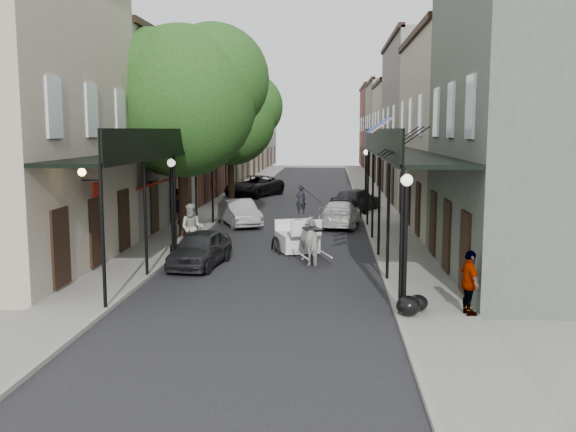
% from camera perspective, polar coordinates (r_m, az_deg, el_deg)
% --- Properties ---
extents(ground, '(140.00, 140.00, 0.00)m').
position_cam_1_polar(ground, '(19.47, -2.62, -7.09)').
color(ground, gray).
rests_on(ground, ground).
extents(road, '(8.00, 90.00, 0.01)m').
position_cam_1_polar(road, '(39.07, 0.72, 0.42)').
color(road, black).
rests_on(road, ground).
extents(sidewalk_left, '(2.20, 90.00, 0.12)m').
position_cam_1_polar(sidewalk_left, '(39.66, -6.51, 0.56)').
color(sidewalk_left, gray).
rests_on(sidewalk_left, ground).
extents(sidewalk_right, '(2.20, 90.00, 0.12)m').
position_cam_1_polar(sidewalk_right, '(39.11, 8.05, 0.43)').
color(sidewalk_right, gray).
rests_on(sidewalk_right, ground).
extents(building_row_left, '(5.00, 80.00, 10.50)m').
position_cam_1_polar(building_row_left, '(49.87, -8.62, 7.95)').
color(building_row_left, '#B6A891').
rests_on(building_row_left, ground).
extents(building_row_right, '(5.00, 80.00, 10.50)m').
position_cam_1_polar(building_row_right, '(49.12, 11.57, 7.89)').
color(building_row_right, slate).
rests_on(building_row_right, ground).
extents(gallery_left, '(2.20, 18.05, 4.88)m').
position_cam_1_polar(gallery_left, '(26.62, -11.28, 5.59)').
color(gallery_left, black).
rests_on(gallery_left, sidewalk_left).
extents(gallery_right, '(2.20, 18.05, 4.88)m').
position_cam_1_polar(gallery_right, '(25.82, 9.80, 5.57)').
color(gallery_right, black).
rests_on(gallery_right, sidewalk_right).
extents(tree_near, '(7.31, 6.80, 9.63)m').
position_cam_1_polar(tree_near, '(29.61, -8.64, 10.57)').
color(tree_near, '#382619').
rests_on(tree_near, sidewalk_left).
extents(tree_far, '(6.45, 6.00, 8.61)m').
position_cam_1_polar(tree_far, '(43.36, -4.63, 8.84)').
color(tree_far, '#382619').
rests_on(tree_far, sidewalk_left).
extents(lamppost_right_near, '(0.32, 0.32, 3.71)m').
position_cam_1_polar(lamppost_right_near, '(17.06, 10.38, -2.28)').
color(lamppost_right_near, black).
rests_on(lamppost_right_near, sidewalk_right).
extents(lamppost_left, '(0.32, 0.32, 3.71)m').
position_cam_1_polar(lamppost_left, '(25.65, -10.25, 1.05)').
color(lamppost_left, black).
rests_on(lamppost_left, sidewalk_left).
extents(lamppost_right_far, '(0.32, 0.32, 3.71)m').
position_cam_1_polar(lamppost_right_far, '(36.86, 6.93, 3.12)').
color(lamppost_right_far, black).
rests_on(lamppost_right_far, sidewalk_right).
extents(horse, '(1.50, 2.17, 1.68)m').
position_cam_1_polar(horse, '(23.94, 2.26, -2.23)').
color(horse, beige).
rests_on(horse, ground).
extents(carriage, '(2.25, 2.79, 2.81)m').
position_cam_1_polar(carriage, '(26.38, 0.57, -0.75)').
color(carriage, black).
rests_on(carriage, ground).
extents(pedestrian_walking, '(0.98, 0.77, 1.97)m').
position_cam_1_polar(pedestrian_walking, '(26.38, -8.53, -1.06)').
color(pedestrian_walking, '#A0A097').
rests_on(pedestrian_walking, ground).
extents(pedestrian_sidewalk_left, '(1.24, 0.79, 1.82)m').
position_cam_1_polar(pedestrian_sidewalk_left, '(33.45, -9.88, 0.84)').
color(pedestrian_sidewalk_left, gray).
rests_on(pedestrian_sidewalk_left, sidewalk_left).
extents(pedestrian_sidewalk_right, '(0.61, 1.07, 1.72)m').
position_cam_1_polar(pedestrian_sidewalk_right, '(17.55, 15.84, -5.73)').
color(pedestrian_sidewalk_right, gray).
rests_on(pedestrian_sidewalk_right, sidewalk_right).
extents(car_left_near, '(2.04, 4.05, 1.32)m').
position_cam_1_polar(car_left_near, '(23.59, -7.81, -2.88)').
color(car_left_near, black).
rests_on(car_left_near, ground).
extents(car_left_mid, '(2.92, 4.34, 1.35)m').
position_cam_1_polar(car_left_mid, '(33.32, -4.33, 0.29)').
color(car_left_mid, '#A2A1A7').
rests_on(car_left_mid, ground).
extents(car_left_far, '(4.53, 6.18, 1.56)m').
position_cam_1_polar(car_left_far, '(47.73, -3.03, 2.67)').
color(car_left_far, black).
rests_on(car_left_far, ground).
extents(car_right_near, '(2.35, 4.75, 1.33)m').
position_cam_1_polar(car_right_near, '(32.98, 4.65, 0.19)').
color(car_right_near, silver).
rests_on(car_right_near, ground).
extents(car_right_far, '(3.48, 4.88, 1.54)m').
position_cam_1_polar(car_right_far, '(38.73, 6.03, 1.45)').
color(car_right_far, black).
rests_on(car_right_far, ground).
extents(trash_bags, '(0.89, 1.04, 0.54)m').
position_cam_1_polar(trash_bags, '(17.43, 10.96, -7.74)').
color(trash_bags, black).
rests_on(trash_bags, sidewalk_right).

